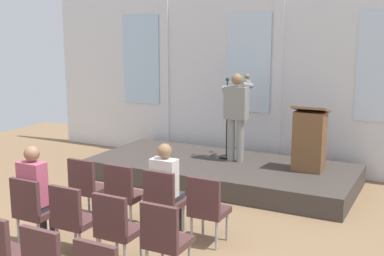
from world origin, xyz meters
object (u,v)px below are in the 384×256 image
at_px(speaker, 236,111).
at_px(mic_stand, 227,141).
at_px(chair_r1_c1, 72,216).
at_px(lectern, 309,140).
at_px(chair_r0_c0, 87,185).
at_px(chair_r1_c3, 165,237).
at_px(chair_r1_c0, 32,207).
at_px(chair_r0_c3, 207,206).
at_px(audience_r1_c0, 36,190).
at_px(chair_r1_c2, 116,226).
at_px(audience_r0_c2, 166,184).
at_px(chair_r0_c1, 123,191).
at_px(chair_r0_c2, 163,198).
at_px(chair_r2_c1, 2,250).

distance_m(speaker, mic_stand, 0.69).
relative_size(speaker, chair_r1_c1, 1.76).
bearing_deg(speaker, lectern, -0.26).
relative_size(chair_r0_c0, chair_r1_c3, 1.00).
height_order(chair_r1_c0, chair_r1_c3, same).
xyz_separation_m(lectern, chair_r0_c3, (-0.59, -2.89, -0.38)).
height_order(audience_r1_c0, chair_r1_c2, audience_r1_c0).
bearing_deg(speaker, chair_r0_c3, -74.65).
bearing_deg(chair_r0_c0, speaker, 67.66).
bearing_deg(audience_r0_c2, mic_stand, 97.41).
bearing_deg(audience_r1_c0, mic_stand, 76.91).
distance_m(chair_r0_c1, chair_r1_c0, 1.27).
relative_size(chair_r0_c2, chair_r1_c3, 1.00).
relative_size(chair_r0_c3, chair_r1_c2, 1.00).
distance_m(chair_r0_c3, chair_r1_c3, 1.08).
distance_m(audience_r0_c2, chair_r1_c0, 1.77).
bearing_deg(chair_r1_c2, audience_r0_c2, 90.00).
relative_size(mic_stand, chair_r1_c1, 1.65).
distance_m(chair_r1_c0, chair_r1_c2, 1.32).
bearing_deg(chair_r2_c1, speaker, 84.05).
xyz_separation_m(mic_stand, chair_r1_c0, (-0.94, -4.12, -0.16)).
relative_size(chair_r0_c1, chair_r1_c0, 1.00).
xyz_separation_m(speaker, chair_r0_c3, (0.79, -2.89, -0.79)).
height_order(speaker, mic_stand, speaker).
bearing_deg(chair_r1_c0, lectern, 57.06).
bearing_deg(chair_r0_c2, chair_r2_c1, -106.97).
distance_m(chair_r1_c2, chair_r1_c3, 0.66).
bearing_deg(chair_r1_c3, audience_r1_c0, 177.69).
bearing_deg(chair_r1_c0, audience_r1_c0, 90.00).
height_order(chair_r0_c1, chair_r1_c1, same).
bearing_deg(audience_r1_c0, chair_r0_c2, 37.19).
relative_size(chair_r0_c1, chair_r1_c2, 1.00).
bearing_deg(chair_r0_c2, audience_r1_c0, -142.81).
distance_m(audience_r1_c0, chair_r2_c1, 1.35).
relative_size(speaker, audience_r0_c2, 1.28).
bearing_deg(chair_r2_c1, chair_r0_c0, 106.97).
height_order(chair_r0_c0, chair_r0_c1, same).
relative_size(chair_r0_c0, chair_r1_c2, 1.00).
xyz_separation_m(chair_r0_c0, audience_r0_c2, (1.32, 0.08, 0.18)).
bearing_deg(chair_r1_c0, audience_r0_c2, 41.41).
bearing_deg(chair_r0_c0, chair_r2_c1, -73.03).
relative_size(mic_stand, chair_r1_c0, 1.65).
xyz_separation_m(chair_r0_c1, audience_r0_c2, (0.66, 0.08, 0.18)).
xyz_separation_m(chair_r0_c0, chair_r2_c1, (0.66, -2.17, 0.00)).
height_order(chair_r0_c1, chair_r1_c3, same).
height_order(chair_r1_c0, chair_r2_c1, same).
distance_m(chair_r1_c1, chair_r1_c2, 0.66).
relative_size(chair_r0_c0, audience_r1_c0, 0.70).
bearing_deg(speaker, chair_r0_c0, -112.34).
bearing_deg(speaker, chair_r1_c0, -106.64).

